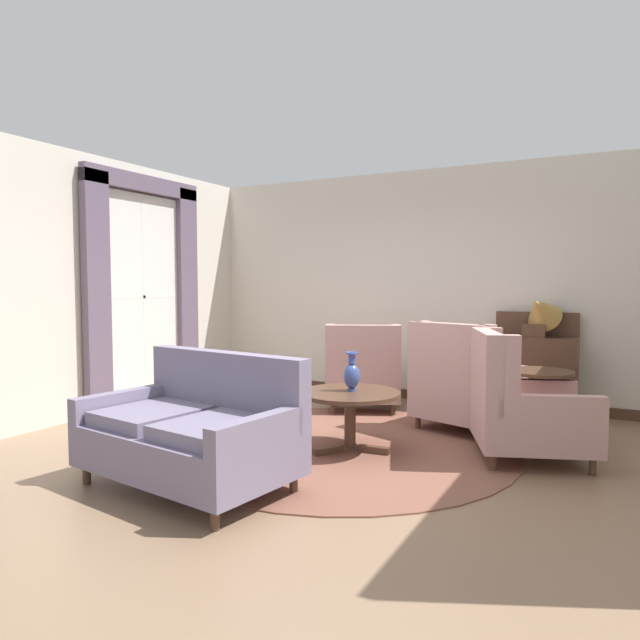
# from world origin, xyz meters

# --- Properties ---
(ground) EXTENTS (8.40, 8.40, 0.00)m
(ground) POSITION_xyz_m (0.00, 0.00, 0.00)
(ground) COLOR #896B51
(wall_back) EXTENTS (6.16, 0.08, 2.90)m
(wall_back) POSITION_xyz_m (0.00, 2.73, 1.45)
(wall_back) COLOR silver
(wall_back) RESTS_ON ground
(wall_left) EXTENTS (0.08, 3.82, 2.90)m
(wall_left) POSITION_xyz_m (-3.00, 0.82, 1.45)
(wall_left) COLOR silver
(wall_left) RESTS_ON ground
(baseboard_back) EXTENTS (6.00, 0.03, 0.12)m
(baseboard_back) POSITION_xyz_m (0.00, 2.67, 0.06)
(baseboard_back) COLOR #4C3323
(baseboard_back) RESTS_ON ground
(area_rug) EXTENTS (3.18, 3.18, 0.01)m
(area_rug) POSITION_xyz_m (0.00, 0.30, 0.01)
(area_rug) COLOR brown
(area_rug) RESTS_ON ground
(window_with_curtains) EXTENTS (0.12, 1.80, 2.75)m
(window_with_curtains) POSITION_xyz_m (-2.90, 0.87, 1.48)
(window_with_curtains) COLOR silver
(coffee_table) EXTENTS (0.88, 0.88, 0.53)m
(coffee_table) POSITION_xyz_m (0.15, 0.22, 0.44)
(coffee_table) COLOR #4C3323
(coffee_table) RESTS_ON ground
(porcelain_vase) EXTENTS (0.14, 0.14, 0.35)m
(porcelain_vase) POSITION_xyz_m (0.15, 0.26, 0.68)
(porcelain_vase) COLOR #384C93
(porcelain_vase) RESTS_ON coffee_table
(settee) EXTENTS (1.67, 1.13, 0.96)m
(settee) POSITION_xyz_m (-0.50, -1.10, 0.40)
(settee) COLOR slate
(settee) RESTS_ON ground
(armchair_back_corner) EXTENTS (1.08, 1.12, 1.10)m
(armchair_back_corner) POSITION_xyz_m (0.85, 1.40, 0.45)
(armchair_back_corner) COLOR tan
(armchair_back_corner) RESTS_ON ground
(armchair_far_left) EXTENTS (1.14, 1.10, 1.09)m
(armchair_far_left) POSITION_xyz_m (1.52, 0.67, 0.44)
(armchair_far_left) COLOR tan
(armchair_far_left) RESTS_ON ground
(armchair_beside_settee) EXTENTS (1.09, 1.07, 1.02)m
(armchair_beside_settee) POSITION_xyz_m (-0.40, 1.77, 0.44)
(armchair_beside_settee) COLOR tan
(armchair_beside_settee) RESTS_ON ground
(side_table) EXTENTS (0.59, 0.59, 0.69)m
(side_table) POSITION_xyz_m (1.60, 1.21, 0.42)
(side_table) COLOR #4C3323
(side_table) RESTS_ON ground
(sideboard) EXTENTS (0.90, 0.35, 1.16)m
(sideboard) POSITION_xyz_m (1.39, 2.43, 0.51)
(sideboard) COLOR #4C3323
(sideboard) RESTS_ON ground
(gramophone) EXTENTS (0.50, 0.58, 0.56)m
(gramophone) POSITION_xyz_m (1.44, 2.34, 1.17)
(gramophone) COLOR #4C3323
(gramophone) RESTS_ON sideboard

